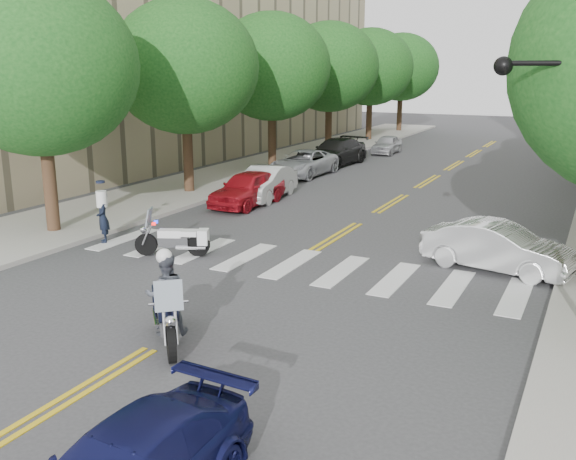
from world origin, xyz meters
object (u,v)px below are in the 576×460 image
Objects in this scene: motorcycle_parked at (179,239)px; officer_standing at (103,218)px; motorcycle_police at (166,301)px; convertible at (498,247)px.

motorcycle_parked is 3.11m from officer_standing.
motorcycle_police is 1.25× the size of officer_standing.
motorcycle_parked is (-3.50, 5.26, -0.39)m from motorcycle_police.
motorcycle_parked is at bearing -97.46° from motorcycle_police.
convertible is at bearing 56.66° from officer_standing.
officer_standing is 0.40× the size of convertible.
convertible is (8.82, 2.75, 0.17)m from motorcycle_parked.
motorcycle_police is at bearing -170.02° from motorcycle_parked.
motorcycle_police reaches higher than officer_standing.
officer_standing is (-6.59, 5.43, -0.08)m from motorcycle_police.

